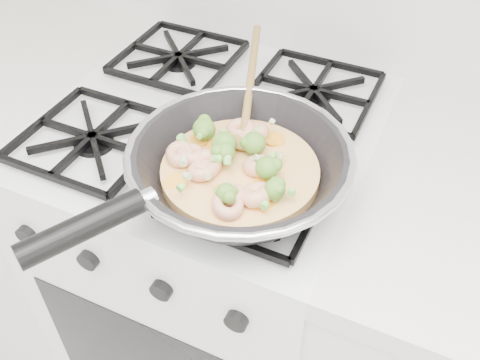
% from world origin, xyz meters
% --- Properties ---
extents(stove, '(0.60, 0.60, 0.92)m').
position_xyz_m(stove, '(0.00, 1.70, 0.46)').
color(stove, white).
rests_on(stove, ground).
extents(skillet, '(0.35, 0.63, 0.09)m').
position_xyz_m(skillet, '(0.13, 1.55, 0.96)').
color(skillet, black).
rests_on(skillet, stove).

